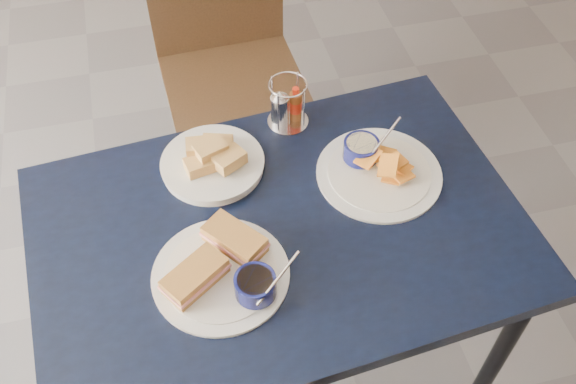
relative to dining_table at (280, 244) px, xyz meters
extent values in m
plane|color=#525257|center=(-0.16, 0.06, -0.68)|extent=(6.00, 6.00, 0.00)
cube|color=black|center=(0.00, 0.00, 0.05)|extent=(1.20, 0.85, 0.04)
cylinder|color=black|center=(0.49, -0.30, -0.32)|extent=(0.04, 0.04, 0.71)
cylinder|color=black|center=(-0.49, 0.30, -0.32)|extent=(0.04, 0.04, 0.71)
cylinder|color=black|center=(0.49, 0.30, -0.32)|extent=(0.04, 0.04, 0.71)
cube|color=black|center=(0.03, 0.85, -0.20)|extent=(0.48, 0.46, 0.04)
cylinder|color=black|center=(-0.16, 0.67, -0.45)|extent=(0.04, 0.04, 0.45)
cylinder|color=black|center=(0.22, 0.67, -0.45)|extent=(0.04, 0.04, 0.45)
cylinder|color=black|center=(-0.16, 1.02, -0.45)|extent=(0.04, 0.04, 0.45)
cylinder|color=black|center=(0.22, 1.02, -0.45)|extent=(0.04, 0.04, 0.45)
cylinder|color=white|center=(-0.16, -0.10, 0.08)|extent=(0.30, 0.30, 0.01)
cylinder|color=white|center=(-0.16, -0.10, 0.08)|extent=(0.25, 0.25, 0.00)
cube|color=#BA8342|center=(-0.21, -0.11, 0.11)|extent=(0.16, 0.14, 0.04)
cube|color=pink|center=(-0.21, -0.11, 0.10)|extent=(0.16, 0.14, 0.01)
cube|color=#BA8342|center=(-0.11, -0.03, 0.11)|extent=(0.14, 0.15, 0.04)
cube|color=pink|center=(-0.11, -0.03, 0.10)|extent=(0.15, 0.16, 0.01)
cylinder|color=#0B0D3C|center=(-0.09, -0.16, 0.11)|extent=(0.09, 0.09, 0.05)
cylinder|color=black|center=(-0.09, -0.16, 0.12)|extent=(0.08, 0.08, 0.01)
cylinder|color=silver|center=(-0.05, -0.18, 0.15)|extent=(0.11, 0.07, 0.08)
cylinder|color=white|center=(0.28, 0.10, 0.08)|extent=(0.31, 0.31, 0.01)
cylinder|color=white|center=(0.28, 0.10, 0.08)|extent=(0.26, 0.26, 0.00)
cube|color=orange|center=(0.31, 0.08, 0.09)|extent=(0.07, 0.08, 0.02)
cube|color=orange|center=(0.26, 0.15, 0.09)|extent=(0.07, 0.06, 0.02)
cube|color=orange|center=(0.32, 0.07, 0.09)|extent=(0.06, 0.07, 0.02)
cube|color=orange|center=(0.32, 0.09, 0.10)|extent=(0.08, 0.08, 0.01)
cube|color=orange|center=(0.30, 0.11, 0.10)|extent=(0.06, 0.08, 0.02)
cube|color=orange|center=(0.29, 0.13, 0.11)|extent=(0.08, 0.07, 0.01)
cube|color=orange|center=(0.30, 0.08, 0.11)|extent=(0.08, 0.07, 0.02)
cube|color=orange|center=(0.25, 0.12, 0.12)|extent=(0.08, 0.08, 0.02)
cube|color=orange|center=(0.28, 0.07, 0.12)|extent=(0.07, 0.08, 0.03)
cylinder|color=#0B0D3C|center=(0.25, 0.16, 0.11)|extent=(0.09, 0.09, 0.05)
cylinder|color=beige|center=(0.25, 0.16, 0.12)|extent=(0.08, 0.08, 0.01)
cylinder|color=silver|center=(0.29, 0.14, 0.15)|extent=(0.11, 0.07, 0.08)
cylinder|color=white|center=(-0.12, 0.22, 0.08)|extent=(0.25, 0.25, 0.02)
cylinder|color=white|center=(-0.12, 0.22, 0.09)|extent=(0.21, 0.21, 0.00)
cube|color=tan|center=(-0.15, 0.20, 0.11)|extent=(0.08, 0.06, 0.03)
cube|color=tan|center=(-0.10, 0.25, 0.12)|extent=(0.09, 0.07, 0.03)
cube|color=tan|center=(-0.08, 0.19, 0.12)|extent=(0.09, 0.08, 0.03)
cube|color=tan|center=(-0.14, 0.24, 0.13)|extent=(0.08, 0.06, 0.03)
cube|color=tan|center=(-0.12, 0.22, 0.13)|extent=(0.09, 0.07, 0.03)
cylinder|color=silver|center=(0.10, 0.33, 0.07)|extent=(0.11, 0.11, 0.01)
cylinder|color=silver|center=(0.14, 0.37, 0.14)|extent=(0.01, 0.01, 0.13)
cylinder|color=silver|center=(0.07, 0.37, 0.14)|extent=(0.01, 0.01, 0.13)
cylinder|color=silver|center=(0.07, 0.30, 0.14)|extent=(0.01, 0.01, 0.13)
cylinder|color=silver|center=(0.14, 0.30, 0.14)|extent=(0.01, 0.01, 0.13)
torus|color=silver|center=(0.10, 0.33, 0.20)|extent=(0.10, 0.10, 0.00)
cylinder|color=silver|center=(0.08, 0.33, 0.12)|extent=(0.05, 0.05, 0.08)
cone|color=silver|center=(0.08, 0.33, 0.17)|extent=(0.04, 0.04, 0.02)
cylinder|color=brown|center=(0.12, 0.34, 0.12)|extent=(0.03, 0.03, 0.08)
cylinder|color=#AC1E09|center=(0.12, 0.34, 0.12)|extent=(0.03, 0.03, 0.03)
cylinder|color=#AC1E09|center=(0.12, 0.34, 0.17)|extent=(0.02, 0.02, 0.02)
camera|label=1|loc=(-0.19, -0.87, 1.27)|focal=40.00mm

